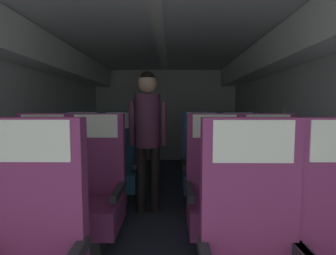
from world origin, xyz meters
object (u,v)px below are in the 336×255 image
object	(u,v)px
seat_b_left_window	(40,193)
seat_c_left_window	(81,166)
seat_b_right_window	(215,194)
flight_attendant	(148,126)
seat_b_right_aisle	(270,194)
seat_b_left_aisle	(94,193)
seat_c_left_aisle	(120,166)
seat_c_right_aisle	(238,167)
seat_c_right_window	(202,166)

from	to	relation	value
seat_b_left_window	seat_c_left_window	size ratio (longest dim) A/B	1.00
seat_b_right_window	flight_attendant	world-z (taller)	flight_attendant
seat_b_left_window	seat_b_right_aisle	bearing A→B (deg)	-0.03
seat_b_left_aisle	seat_b_right_aisle	xyz separation A→B (m)	(1.48, 0.00, 0.00)
seat_b_left_aisle	seat_c_left_aisle	bearing A→B (deg)	89.60
seat_c_left_aisle	seat_c_right_aisle	size ratio (longest dim) A/B	1.00
seat_c_right_window	seat_c_left_window	bearing A→B (deg)	-179.83
seat_c_right_window	flight_attendant	world-z (taller)	flight_attendant
flight_attendant	seat_c_right_window	bearing A→B (deg)	34.45
seat_c_left_aisle	seat_c_right_window	bearing A→B (deg)	-1.09
seat_b_right_window	flight_attendant	distance (m)	1.10
seat_b_left_window	flight_attendant	world-z (taller)	flight_attendant
seat_b_left_window	seat_c_right_window	bearing A→B (deg)	32.73
seat_c_right_window	flight_attendant	bearing A→B (deg)	-160.73
seat_c_right_aisle	seat_c_right_window	bearing A→B (deg)	179.25
seat_b_right_aisle	seat_c_right_aisle	size ratio (longest dim) A/B	1.00
seat_b_right_aisle	seat_b_right_window	xyz separation A→B (m)	(-0.46, 0.00, 0.00)
seat_b_right_aisle	seat_b_right_window	bearing A→B (deg)	179.53
flight_attendant	seat_c_right_aisle	bearing A→B (deg)	26.48
seat_b_right_aisle	seat_c_left_window	xyz separation A→B (m)	(-1.95, 0.96, 0.00)
seat_b_left_aisle	seat_b_right_window	xyz separation A→B (m)	(1.02, 0.01, 0.00)
seat_b_left_window	seat_c_right_aisle	size ratio (longest dim) A/B	1.00
seat_b_left_aisle	seat_c_left_window	bearing A→B (deg)	116.06
seat_b_left_window	seat_c_left_aisle	xyz separation A→B (m)	(0.47, 0.98, 0.00)
seat_b_left_aisle	seat_c_right_aisle	distance (m)	1.77
seat_b_left_aisle	seat_b_right_window	distance (m)	1.02
seat_b_right_aisle	seat_b_right_window	distance (m)	0.46
seat_b_right_window	seat_c_left_window	distance (m)	1.77
seat_b_left_window	seat_b_right_window	distance (m)	1.49
seat_b_right_aisle	seat_b_left_aisle	bearing A→B (deg)	-179.82
seat_b_left_aisle	seat_c_left_window	size ratio (longest dim) A/B	1.00
seat_b_right_aisle	seat_b_right_window	world-z (taller)	same
seat_b_right_aisle	seat_c_left_aisle	bearing A→B (deg)	146.36
seat_b_left_window	flight_attendant	xyz separation A→B (m)	(0.85, 0.74, 0.51)
seat_c_left_window	seat_c_left_aisle	distance (m)	0.48
seat_b_left_window	seat_c_right_window	xyz separation A→B (m)	(1.49, 0.96, 0.00)
seat_b_right_window	seat_c_right_window	xyz separation A→B (m)	(0.00, 0.96, 0.00)
seat_b_left_aisle	seat_c_left_window	distance (m)	1.07
seat_c_left_window	seat_b_left_aisle	bearing A→B (deg)	-63.94
seat_b_left_window	seat_b_left_aisle	world-z (taller)	same
seat_b_right_aisle	seat_b_right_window	size ratio (longest dim) A/B	1.00
seat_c_left_aisle	flight_attendant	xyz separation A→B (m)	(0.38, -0.24, 0.51)
seat_b_left_aisle	seat_c_left_aisle	xyz separation A→B (m)	(0.01, 0.99, 0.00)
seat_c_left_window	seat_c_right_aisle	world-z (taller)	same
seat_b_left_window	seat_c_left_aisle	world-z (taller)	same
seat_b_left_aisle	seat_c_right_window	xyz separation A→B (m)	(1.03, 0.97, 0.00)
seat_c_right_window	seat_b_right_window	bearing A→B (deg)	-90.26
seat_b_right_aisle	seat_c_right_window	distance (m)	1.06
seat_c_right_aisle	seat_c_left_window	bearing A→B (deg)	179.95
seat_b_left_window	seat_c_right_aisle	xyz separation A→B (m)	(1.95, 0.95, 0.00)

